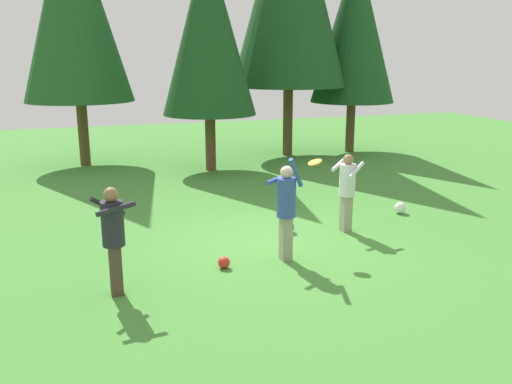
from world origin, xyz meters
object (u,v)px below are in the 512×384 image
person_thrower (286,204)px  ball_blue (289,227)px  person_bystander (113,232)px  tree_left (73,2)px  person_catcher (347,186)px  tree_far_right (355,26)px  ball_white (400,208)px  tree_center (208,29)px  ball_red (224,262)px  frisbee (315,162)px

person_thrower → ball_blue: person_thrower is taller
person_bystander → tree_left: size_ratio=0.20×
person_catcher → tree_far_right: (4.79, 8.70, 3.68)m
person_catcher → ball_white: bearing=169.4°
ball_white → ball_blue: size_ratio=1.12×
ball_white → tree_far_right: (2.95, 7.95, 4.52)m
person_catcher → tree_far_right: 10.59m
ball_white → tree_center: size_ratio=0.04×
ball_red → tree_far_right: bearing=51.7°
tree_center → ball_blue: bearing=-90.4°
frisbee → tree_left: tree_left is taller
person_catcher → tree_left: tree_left is taller
person_bystander → ball_blue: size_ratio=7.20×
tree_far_right → tree_left: 9.80m
person_thrower → ball_red: 1.51m
person_thrower → tree_left: bearing=76.2°
frisbee → tree_center: bearing=90.5°
ball_blue → tree_left: 10.98m
ball_red → ball_white: (4.84, 1.93, 0.03)m
ball_white → ball_red: bearing=-158.3°
tree_center → tree_left: 4.48m
person_thrower → tree_center: (0.68, 8.19, 3.35)m
ball_blue → tree_left: (-3.79, 8.94, 5.13)m
person_catcher → tree_center: 7.92m
person_bystander → frisbee: bearing=0.0°
person_bystander → frisbee: 3.97m
person_thrower → ball_red: size_ratio=9.12×
tree_far_right → tree_center: 6.17m
frisbee → ball_blue: (-0.11, 0.96, -1.56)m
tree_far_right → tree_center: size_ratio=1.06×
person_catcher → ball_red: size_ratio=7.81×
person_catcher → tree_far_right: bearing=-151.6°
tree_center → person_bystander: bearing=-113.1°
tree_far_right → person_catcher: bearing=-118.8°
ball_red → ball_blue: size_ratio=0.89×
person_thrower → tree_center: tree_center is taller
person_bystander → tree_center: tree_center is taller
frisbee → tree_far_right: tree_far_right is taller
ball_red → ball_blue: 2.32m
tree_center → tree_left: tree_left is taller
tree_far_right → person_thrower: bearing=-123.9°
person_thrower → tree_center: 8.88m
ball_white → ball_blue: ball_white is taller
frisbee → tree_far_right: size_ratio=0.04×
tree_center → tree_left: size_ratio=0.84×
ball_red → person_thrower: bearing=2.0°
ball_red → tree_left: (-1.98, 10.39, 5.14)m
person_catcher → ball_white: person_catcher is taller
tree_center → ball_red: bearing=-102.7°
person_catcher → person_thrower: bearing=-0.8°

